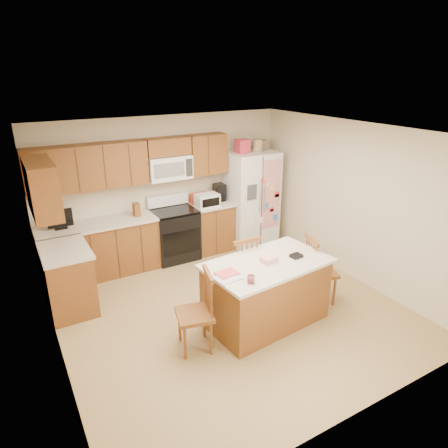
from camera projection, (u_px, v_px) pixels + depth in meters
ground at (229, 308)px, 5.74m from camera, size 4.50×4.50×0.00m
room_shell at (230, 214)px, 5.22m from camera, size 4.60×4.60×2.52m
cabinetry at (120, 223)px, 6.40m from camera, size 3.36×1.56×2.15m
stove at (174, 233)px, 7.13m from camera, size 0.76×0.65×1.13m
refrigerator at (250, 197)px, 7.65m from camera, size 0.90×0.79×2.04m
island at (266, 292)px, 5.31m from camera, size 1.71×1.10×0.98m
windsor_chair_left at (197, 313)px, 4.78m from camera, size 0.51×0.53×1.02m
windsor_chair_back at (241, 270)px, 5.78m from camera, size 0.47×0.45×1.04m
windsor_chair_right at (319, 272)px, 5.78m from camera, size 0.53×0.54×1.01m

